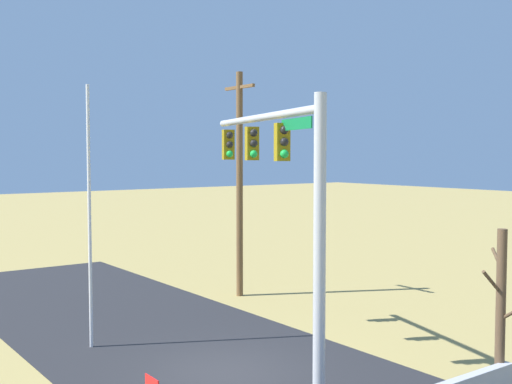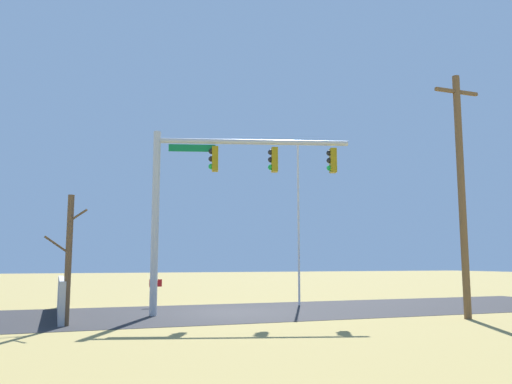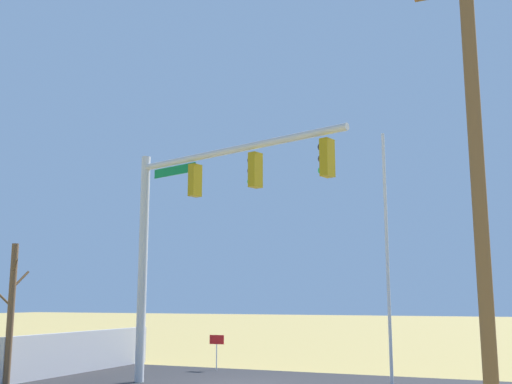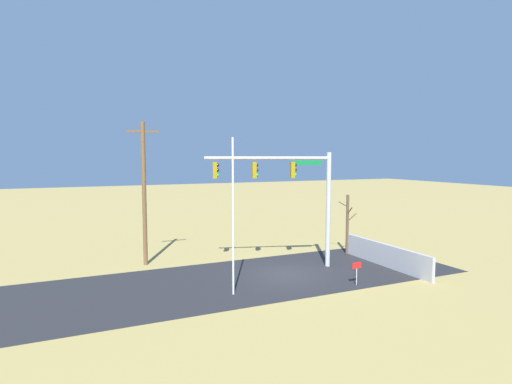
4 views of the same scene
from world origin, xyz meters
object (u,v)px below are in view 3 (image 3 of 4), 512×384
(signal_mast, at_px, (194,212))
(open_sign, at_px, (217,344))
(utility_pole, at_px, (478,179))
(flagpole, at_px, (387,255))
(bare_tree, at_px, (11,311))

(signal_mast, xyz_separation_m, open_sign, (1.40, -4.42, -4.11))
(signal_mast, xyz_separation_m, utility_pole, (-8.06, 4.28, -0.41))
(open_sign, bearing_deg, flagpole, 168.60)
(signal_mast, distance_m, bare_tree, 6.17)
(flagpole, bearing_deg, utility_pole, 112.36)
(bare_tree, height_order, open_sign, bare_tree)
(open_sign, bearing_deg, signal_mast, 107.57)
(flagpole, distance_m, open_sign, 7.16)
(signal_mast, height_order, bare_tree, signal_mast)
(bare_tree, bearing_deg, utility_pole, 168.41)
(signal_mast, relative_size, bare_tree, 1.77)
(bare_tree, bearing_deg, signal_mast, -163.43)
(utility_pole, xyz_separation_m, open_sign, (9.46, -8.70, -3.69))
(utility_pole, xyz_separation_m, bare_tree, (13.29, -2.72, -2.48))
(signal_mast, relative_size, open_sign, 6.01)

